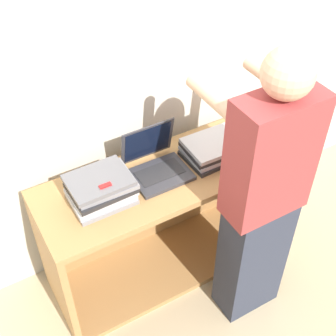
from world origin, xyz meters
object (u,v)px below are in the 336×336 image
Objects in this scene: laptop_stack_left at (101,189)px; person at (262,201)px; laptop_open at (156,164)px; laptop_stack_right at (213,149)px.

laptop_stack_left is 0.79m from person.
laptop_stack_left is at bearing -172.37° from laptop_open.
laptop_stack_right is at bearing 87.81° from person.
person is at bearing -92.19° from laptop_stack_right.
laptop_stack_left reaches higher than laptop_stack_right.
person reaches higher than laptop_stack_right.
laptop_open is 0.34m from laptop_stack_left.
laptop_stack_left is at bearing 145.45° from person.
laptop_stack_right is at bearing 0.24° from laptop_stack_left.
person reaches higher than laptop_open.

